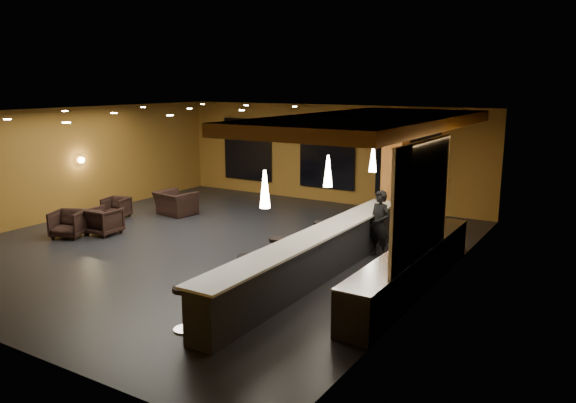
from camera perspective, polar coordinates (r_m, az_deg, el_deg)
The scene contains 33 objects.
floor at distance 15.31m, azimuth -7.40°, elevation -4.46°, with size 12.00×13.00×0.10m, color black.
ceiling at distance 14.71m, azimuth -7.78°, elevation 9.11°, with size 12.00×13.00×0.10m, color black.
wall_back at distance 20.35m, azimuth 4.13°, elevation 4.88°, with size 12.00×0.10×3.50m, color brown.
wall_left at distance 19.27m, azimuth -21.74°, elevation 3.65°, with size 0.10×13.00×3.50m, color brown.
wall_right at distance 12.10m, azimuth 15.29°, elevation -0.42°, with size 0.10×13.00×3.50m, color brown.
wood_soffit at distance 13.50m, azimuth 8.46°, elevation 8.03°, with size 3.60×8.00×0.28m, color #A96E31.
window_left at distance 22.09m, azimuth -4.12°, elevation 5.30°, with size 2.20×0.06×2.40m, color black.
window_center at distance 20.26m, azimuth 3.98°, elevation 4.70°, with size 2.20×0.06×2.40m, color black.
window_right at distance 19.07m, azimuth 12.01°, elevation 4.01°, with size 2.20×0.06×2.40m, color black.
tile_backsplash at distance 11.14m, azimuth 13.45°, elevation -0.06°, with size 0.06×3.20×2.40m, color white.
bar_counter at distance 12.40m, azimuth 2.89°, elevation -5.68°, with size 0.60×8.00×1.00m, color black.
bar_top at distance 12.25m, azimuth 2.91°, elevation -3.34°, with size 0.78×8.10×0.05m, color silver.
prep_counter at distance 12.10m, azimuth 12.44°, elevation -6.76°, with size 0.70×6.00×0.86m, color black.
prep_top at distance 11.96m, azimuth 12.54°, elevation -4.70°, with size 0.72×6.00×0.03m, color silver.
wall_shelf_lower at distance 11.08m, azimuth 12.34°, elevation -2.19°, with size 0.30×1.50×0.03m, color silver.
wall_shelf_upper at distance 10.98m, azimuth 12.44°, elevation 0.09°, with size 0.30×1.50×0.03m, color silver.
column at distance 16.21m, azimuth 10.78°, elevation 2.87°, with size 0.60×0.60×3.50m, color #A25E24.
wall_sconce at distance 19.43m, azimuth -20.27°, elevation 3.97°, with size 0.22×0.22×0.22m, color #FFE5B2.
pendant_0 at distance 10.28m, azimuth -2.37°, elevation 1.27°, with size 0.20×0.20×0.70m, color white.
pendant_1 at distance 12.41m, azimuth 4.09°, elevation 3.10°, with size 0.20×0.20×0.70m, color white.
pendant_2 at distance 14.65m, azimuth 8.63°, elevation 4.36°, with size 0.20×0.20×0.70m, color white.
staff_a at distance 14.04m, azimuth 9.28°, elevation -2.28°, with size 0.61×0.40×1.68m, color black.
staff_b at distance 14.78m, azimuth 12.69°, elevation -2.06°, with size 0.73×0.57×1.49m, color black.
staff_c at distance 14.65m, azimuth 13.23°, elevation -2.17°, with size 0.74×0.48×1.52m, color black.
armchair_a at distance 16.89m, azimuth -21.42°, elevation -2.13°, with size 0.82×0.84×0.77m, color black.
armchair_b at distance 16.86m, azimuth -18.18°, elevation -1.90°, with size 0.83×0.85×0.78m, color black.
armchair_c at distance 18.79m, azimuth -17.03°, elevation -0.60°, with size 0.72×0.74×0.67m, color black.
armchair_d at distance 18.77m, azimuth -11.34°, elevation -0.16°, with size 1.19×1.04×0.77m, color black.
bar_stool_0 at distance 10.07m, azimuth -10.53°, elevation -10.07°, with size 0.41×0.41×0.80m.
bar_stool_1 at distance 11.51m, azimuth -4.18°, elevation -6.94°, with size 0.42×0.42×0.84m.
bar_stool_2 at distance 12.78m, azimuth -1.05°, elevation -4.99°, with size 0.42×0.42×0.83m.
bar_stool_3 at distance 14.07m, azimuth 3.45°, elevation -3.31°, with size 0.44×0.44×0.87m.
bar_stool_4 at distance 15.58m, azimuth 6.65°, elevation -2.12°, with size 0.38×0.38×0.75m.
Camera 1 is at (9.29, -11.38, 4.26)m, focal length 35.00 mm.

